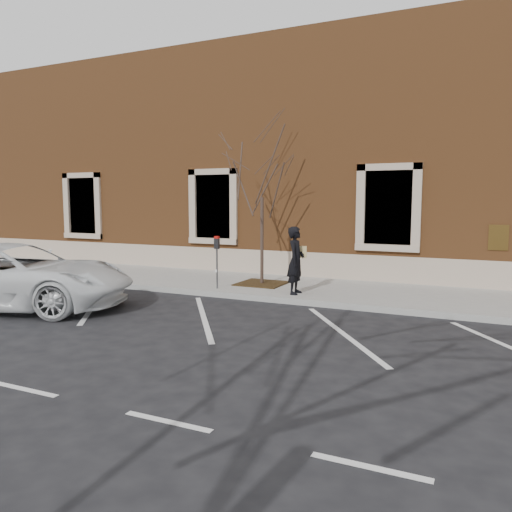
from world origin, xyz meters
The scene contains 10 objects.
ground centered at (0.00, 0.00, 0.00)m, with size 120.00×120.00×0.00m, color #28282B.
sidewalk_near centered at (0.00, 1.75, 0.07)m, with size 40.00×3.50×0.15m, color #AEABA4.
curb_near centered at (0.00, -0.05, 0.07)m, with size 40.00×0.12×0.15m, color #9E9E99.
parking_stripes centered at (0.00, -2.20, 0.00)m, with size 28.00×4.40×0.01m, color silver, non-canonical shape.
building_civic centered at (0.00, 7.74, 4.00)m, with size 40.00×8.62×8.00m.
man centered at (1.18, 0.56, 1.04)m, with size 0.65×0.43×1.78m, color black.
parking_meter centered at (-1.11, 0.38, 1.18)m, with size 0.13×0.10×1.48m.
tree_grate centered at (-0.28, 1.60, 0.17)m, with size 1.34×1.34×0.03m, color #372611.
sapling centered at (-0.28, 1.60, 3.40)m, with size 2.79×2.79×4.65m.
white_truck centered at (-4.67, -3.36, 0.79)m, with size 2.62×5.69×1.58m, color white.
Camera 1 is at (5.75, -11.69, 2.63)m, focal length 35.00 mm.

